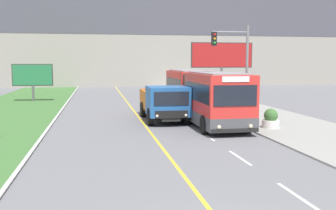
# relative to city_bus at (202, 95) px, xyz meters

# --- Properties ---
(apartment_block_background) EXTENTS (80.00, 8.04, 22.88)m
(apartment_block_background) POSITION_rel_city_bus_xyz_m (-3.96, 39.91, 9.81)
(apartment_block_background) COLOR gray
(apartment_block_background) RESTS_ON ground_plane
(city_bus) EXTENTS (2.71, 12.62, 3.21)m
(city_bus) POSITION_rel_city_bus_xyz_m (0.00, 0.00, 0.00)
(city_bus) COLOR red
(city_bus) RESTS_ON ground_plane
(dump_truck) EXTENTS (2.54, 6.48, 2.31)m
(dump_truck) POSITION_rel_city_bus_xyz_m (-2.53, -0.42, -0.43)
(dump_truck) COLOR black
(dump_truck) RESTS_ON ground_plane
(traffic_light_mast) EXTENTS (2.28, 0.32, 5.94)m
(traffic_light_mast) POSITION_rel_city_bus_xyz_m (1.42, -2.47, 2.15)
(traffic_light_mast) COLOR slate
(traffic_light_mast) RESTS_ON ground_plane
(billboard_large) EXTENTS (5.97, 0.24, 5.64)m
(billboard_large) POSITION_rel_city_bus_xyz_m (4.93, 11.14, 2.66)
(billboard_large) COLOR #59595B
(billboard_large) RESTS_ON ground_plane
(billboard_small) EXTENTS (3.77, 0.24, 3.62)m
(billboard_small) POSITION_rel_city_bus_xyz_m (-12.83, 14.72, 0.85)
(billboard_small) COLOR #59595B
(billboard_small) RESTS_ON ground_plane
(planter_round_near) EXTENTS (0.97, 0.97, 1.10)m
(planter_round_near) POSITION_rel_city_bus_xyz_m (2.91, -4.10, -1.07)
(planter_round_near) COLOR silver
(planter_round_near) RESTS_ON sidewalk_right
(planter_round_second) EXTENTS (0.90, 0.90, 1.04)m
(planter_round_second) POSITION_rel_city_bus_xyz_m (2.77, 0.01, -1.10)
(planter_round_second) COLOR silver
(planter_round_second) RESTS_ON sidewalk_right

